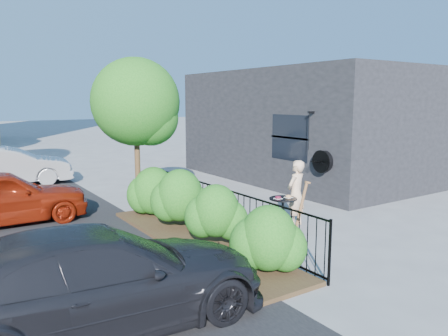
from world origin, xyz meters
TOP-DOWN VIEW (x-y plane):
  - ground at (0.00, 0.00)m, footprint 120.00×120.00m
  - shop_building at (5.50, 4.50)m, footprint 6.22×9.00m
  - fence at (-1.50, 0.00)m, footprint 0.05×6.05m
  - planting_bed at (-2.20, 0.00)m, footprint 1.30×6.00m
  - shrubs at (-2.10, 0.10)m, footprint 1.10×5.60m
  - patio_tree at (-2.24, 2.76)m, footprint 2.20×2.20m
  - cafe_table at (-0.19, -0.40)m, footprint 0.62×0.62m
  - woman at (0.39, -0.18)m, footprint 0.65×0.52m
  - shovel at (-1.26, -1.97)m, footprint 0.52×0.20m
  - car_red at (-5.39, 3.74)m, footprint 3.94×1.61m
  - car_silver at (-4.47, 8.93)m, footprint 4.22×1.99m
  - car_darkgrey at (-4.98, -2.25)m, footprint 4.67×2.05m

SIDE VIEW (x-z plane):
  - ground at x=0.00m, z-range 0.00..0.00m
  - planting_bed at x=-2.20m, z-range 0.00..0.08m
  - cafe_table at x=-0.19m, z-range 0.12..0.96m
  - fence at x=-1.50m, z-range 0.01..1.11m
  - car_darkgrey at x=-4.98m, z-range 0.00..1.33m
  - car_silver at x=-4.47m, z-range 0.00..1.34m
  - car_red at x=-5.39m, z-range 0.00..1.34m
  - shovel at x=-1.26m, z-range -0.09..1.44m
  - shrubs at x=-2.10m, z-range 0.08..1.32m
  - woman at x=0.39m, z-range 0.00..1.56m
  - shop_building at x=5.50m, z-range 0.00..4.00m
  - patio_tree at x=-2.24m, z-range 0.79..4.73m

